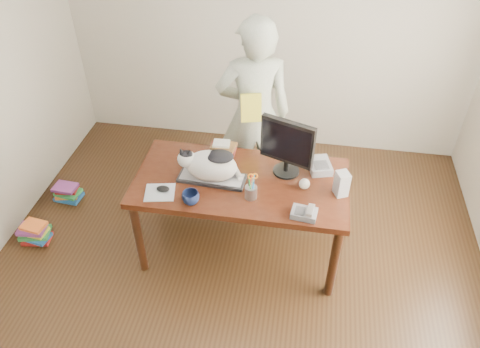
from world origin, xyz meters
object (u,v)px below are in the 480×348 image
object	(u,v)px
desk	(243,188)
book_stack	(223,147)
keyboard	(212,178)
coffee_mug	(191,198)
phone	(305,213)
pen_cup	(251,191)
cat	(209,164)
person	(254,115)
book_pile_b	(68,192)
book_pile_a	(35,233)
speaker	(342,184)
baseball	(304,184)
mouse	(163,189)
monitor	(287,145)
calculator	(320,166)

from	to	relation	value
desk	book_stack	world-z (taller)	book_stack
desk	keyboard	distance (m)	0.29
coffee_mug	phone	xyz separation A→B (m)	(0.80, 0.00, -0.02)
pen_cup	phone	bearing A→B (deg)	-17.80
pen_cup	cat	bearing A→B (deg)	155.91
phone	person	size ratio (longest dim) A/B	0.11
person	book_pile_b	bearing A→B (deg)	-2.32
book_stack	book_pile_a	size ratio (longest dim) A/B	0.81
speaker	baseball	xyz separation A→B (m)	(-0.26, 0.02, -0.06)
book_pile_a	cat	bearing A→B (deg)	6.45
phone	book_stack	bearing A→B (deg)	144.53
pen_cup	book_pile_a	size ratio (longest dim) A/B	0.82
mouse	book_pile_a	size ratio (longest dim) A/B	0.40
speaker	phone	bearing A→B (deg)	-156.25
monitor	pen_cup	bearing A→B (deg)	-103.89
keyboard	book_pile_b	size ratio (longest dim) A/B	1.98
desk	phone	bearing A→B (deg)	-37.84
keyboard	baseball	xyz separation A→B (m)	(0.69, 0.01, 0.03)
mouse	monitor	bearing A→B (deg)	11.34
desk	book_stack	distance (m)	0.38
person	book_pile_b	distance (m)	1.92
monitor	book_stack	size ratio (longest dim) A/B	2.12
keyboard	baseball	distance (m)	0.69
phone	person	bearing A→B (deg)	123.48
coffee_mug	speaker	world-z (taller)	speaker
baseball	coffee_mug	bearing A→B (deg)	-159.52
coffee_mug	book_pile_b	bearing A→B (deg)	155.18
phone	book_pile_a	distance (m)	2.35
monitor	book_stack	world-z (taller)	monitor
cat	speaker	distance (m)	0.96
mouse	coffee_mug	world-z (taller)	coffee_mug
coffee_mug	book_pile_a	distance (m)	1.61
book_pile_a	keyboard	bearing A→B (deg)	6.43
keyboard	mouse	xyz separation A→B (m)	(-0.32, -0.19, 0.01)
keyboard	monitor	distance (m)	0.61
cat	person	xyz separation A→B (m)	(0.22, 0.74, -0.02)
cat	book_pile_b	distance (m)	1.74
speaker	book_pile_b	bearing A→B (deg)	146.55
book_pile_b	calculator	bearing A→B (deg)	-2.90
mouse	calculator	distance (m)	1.20
cat	calculator	bearing A→B (deg)	21.54
baseball	calculator	xyz separation A→B (m)	(0.10, 0.25, -0.01)
desk	book_pile_b	bearing A→B (deg)	171.03
calculator	cat	bearing A→B (deg)	-177.78
coffee_mug	book_stack	bearing A→B (deg)	80.80
monitor	keyboard	bearing A→B (deg)	-142.27
monitor	speaker	bearing A→B (deg)	-2.16
keyboard	speaker	distance (m)	0.95
keyboard	baseball	bearing A→B (deg)	4.70
cat	calculator	distance (m)	0.85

